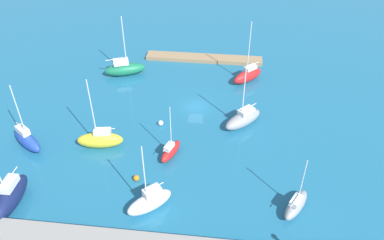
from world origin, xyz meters
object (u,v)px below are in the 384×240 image
Objects in this scene: pier_dock at (204,58)px; mooring_buoy_white at (161,123)px; sailboat_red_east_end at (248,75)px; sailboat_navy_center_basin at (11,196)px; sailboat_red_mid_basin at (171,151)px; sailboat_blue_lone_south at (27,140)px; mooring_buoy_orange at (136,178)px; sailboat_green_off_beacon at (125,68)px; sailboat_gray_far_north at (296,205)px; sailboat_gray_outer_mooring at (243,119)px; sailboat_yellow_by_breakwater at (100,139)px; sailboat_white_west_end at (150,201)px.

mooring_buoy_white is (4.81, 22.23, 0.05)m from pier_dock.
sailboat_navy_center_basin is at bearing 4.92° from sailboat_red_east_end.
sailboat_red_east_end is at bearing -6.47° from sailboat_red_mid_basin.
sailboat_blue_lone_south is (23.04, 29.43, 0.94)m from pier_dock.
mooring_buoy_white is at bearing 139.80° from sailboat_navy_center_basin.
mooring_buoy_orange is at bearing 19.82° from sailboat_blue_lone_south.
sailboat_green_off_beacon is 23.58m from sailboat_blue_lone_south.
sailboat_red_east_end is 20.08m from mooring_buoy_white.
sailboat_gray_far_north is 9.95× the size of mooring_buoy_orange.
sailboat_gray_outer_mooring is 0.87× the size of sailboat_red_east_end.
sailboat_blue_lone_south is 10.60m from sailboat_yellow_by_breakwater.
sailboat_gray_far_north reaches higher than pier_dock.
sailboat_white_west_end is (17.49, 1.73, 0.28)m from sailboat_gray_far_north.
sailboat_green_off_beacon is 33.05m from sailboat_navy_center_basin.
mooring_buoy_orange is at bearing -92.97° from sailboat_green_off_beacon.
sailboat_green_off_beacon is 20.79m from sailboat_yellow_by_breakwater.
sailboat_green_off_beacon is (28.64, -29.48, 0.33)m from sailboat_gray_far_north.
sailboat_red_mid_basin is 24.76m from sailboat_green_off_beacon.
sailboat_gray_outer_mooring is at bearing -162.31° from sailboat_white_west_end.
sailboat_navy_center_basin is (17.84, 10.98, 0.51)m from sailboat_red_mid_basin.
pier_dock is 2.28× the size of sailboat_gray_outer_mooring.
sailboat_green_off_beacon reaches higher than sailboat_white_west_end.
mooring_buoy_white is (2.69, -6.89, -0.56)m from sailboat_red_mid_basin.
sailboat_gray_far_north is at bearing 66.54° from sailboat_gray_outer_mooring.
sailboat_red_east_end is 14.23× the size of mooring_buoy_white.
sailboat_white_west_end is at bearing 123.57° from sailboat_yellow_by_breakwater.
mooring_buoy_white is at bearing -125.02° from sailboat_white_west_end.
sailboat_yellow_by_breakwater is at bearing -24.68° from sailboat_gray_outer_mooring.
sailboat_gray_outer_mooring is 12.72× the size of mooring_buoy_orange.
sailboat_navy_center_basin is at bearing -36.28° from sailboat_white_west_end.
sailboat_red_east_end is at bearing 40.65° from sailboat_gray_far_north.
sailboat_blue_lone_south is (8.77, 21.89, -0.02)m from sailboat_green_off_beacon.
sailboat_yellow_by_breakwater reaches higher than sailboat_white_west_end.
sailboat_white_west_end is at bearing -90.71° from sailboat_green_off_beacon.
sailboat_gray_outer_mooring is (-10.04, -8.43, 0.22)m from sailboat_red_mid_basin.
sailboat_blue_lone_south is at bearing -163.80° from sailboat_navy_center_basin.
sailboat_yellow_by_breakwater is 13.87× the size of mooring_buoy_white.
mooring_buoy_orange is (2.76, -4.43, -0.86)m from sailboat_white_west_end.
sailboat_red_mid_basin is 10.09× the size of mooring_buoy_white.
sailboat_navy_center_basin is (7.45, 11.84, 0.14)m from sailboat_yellow_by_breakwater.
sailboat_gray_far_north is 34.48m from sailboat_navy_center_basin.
sailboat_red_east_end is at bearing -151.48° from sailboat_white_west_end.
mooring_buoy_white is (12.73, 1.54, -0.78)m from sailboat_gray_outer_mooring.
sailboat_gray_outer_mooring reaches higher than mooring_buoy_orange.
sailboat_gray_far_north reaches higher than mooring_buoy_orange.
sailboat_green_off_beacon reaches higher than mooring_buoy_orange.
sailboat_yellow_by_breakwater reaches higher than mooring_buoy_orange.
sailboat_gray_outer_mooring is (-30.96, -8.75, -0.11)m from sailboat_blue_lone_south.
sailboat_red_east_end reaches higher than sailboat_red_mid_basin.
sailboat_green_off_beacon is 14.02× the size of mooring_buoy_white.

